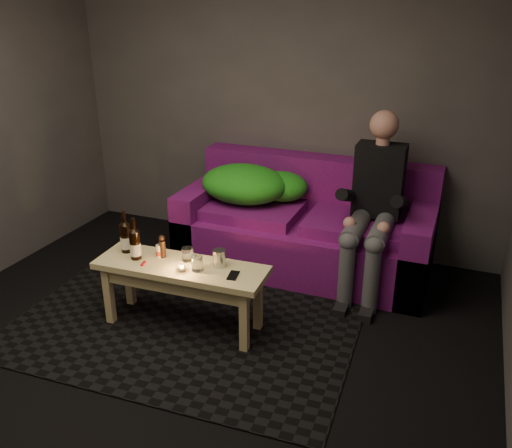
{
  "coord_description": "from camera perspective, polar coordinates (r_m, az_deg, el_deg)",
  "views": [
    {
      "loc": [
        1.58,
        -2.31,
        2.19
      ],
      "look_at": [
        0.13,
        1.32,
        0.54
      ],
      "focal_mm": 38.0,
      "sensor_mm": 36.0,
      "label": 1
    }
  ],
  "objects": [
    {
      "name": "beer_bottle_a",
      "position": [
        3.96,
        -13.57,
        -1.35
      ],
      "size": [
        0.08,
        0.08,
        0.31
      ],
      "color": "black",
      "rests_on": "coffee_table"
    },
    {
      "name": "salt_shaker",
      "position": [
        3.86,
        -10.16,
        -2.82
      ],
      "size": [
        0.05,
        0.05,
        0.09
      ],
      "primitive_type": "cylinder",
      "rotation": [
        0.0,
        0.0,
        0.23
      ],
      "color": "silver",
      "rests_on": "coffee_table"
    },
    {
      "name": "rug",
      "position": [
        4.03,
        -7.21,
        -10.12
      ],
      "size": [
        2.48,
        1.85,
        0.01
      ],
      "primitive_type": "cube",
      "rotation": [
        0.0,
        0.0,
        0.04
      ],
      "color": "black",
      "rests_on": "floor"
    },
    {
      "name": "tumbler_back",
      "position": [
        3.78,
        -7.21,
        -3.17
      ],
      "size": [
        0.1,
        0.1,
        0.09
      ],
      "primitive_type": "cylinder",
      "rotation": [
        0.0,
        0.0,
        -0.27
      ],
      "color": "white",
      "rests_on": "coffee_table"
    },
    {
      "name": "pepper_mill",
      "position": [
        3.85,
        -9.82,
        -2.59
      ],
      "size": [
        0.06,
        0.06,
        0.13
      ],
      "primitive_type": "cylinder",
      "rotation": [
        0.0,
        0.0,
        0.22
      ],
      "color": "black",
      "rests_on": "coffee_table"
    },
    {
      "name": "sofa",
      "position": [
        4.68,
        5.32,
        -0.63
      ],
      "size": [
        2.1,
        0.94,
        0.9
      ],
      "color": "#660D58",
      "rests_on": "floor"
    },
    {
      "name": "tealight",
      "position": [
        3.65,
        -7.8,
        -4.65
      ],
      "size": [
        0.05,
        0.05,
        0.04
      ],
      "color": "white",
      "rests_on": "coffee_table"
    },
    {
      "name": "steel_cup",
      "position": [
        3.67,
        -3.88,
        -3.62
      ],
      "size": [
        0.1,
        0.1,
        0.12
      ],
      "primitive_type": "cylinder",
      "rotation": [
        0.0,
        0.0,
        -0.18
      ],
      "color": "#B7BABE",
      "rests_on": "coffee_table"
    },
    {
      "name": "smartphone",
      "position": [
        3.57,
        -2.41,
        -5.43
      ],
      "size": [
        0.08,
        0.13,
        0.01
      ],
      "primitive_type": "cube",
      "rotation": [
        0.0,
        0.0,
        0.16
      ],
      "color": "black",
      "rests_on": "coffee_table"
    },
    {
      "name": "beer_bottle_b",
      "position": [
        3.84,
        -12.62,
        -2.05
      ],
      "size": [
        0.08,
        0.08,
        0.3
      ],
      "color": "black",
      "rests_on": "coffee_table"
    },
    {
      "name": "red_lighter",
      "position": [
        3.8,
        -11.78,
        -4.09
      ],
      "size": [
        0.03,
        0.07,
        0.01
      ],
      "primitive_type": "cube",
      "rotation": [
        0.0,
        0.0,
        0.19
      ],
      "color": "red",
      "rests_on": "coffee_table"
    },
    {
      "name": "tumbler_front",
      "position": [
        3.64,
        -6.18,
        -4.18
      ],
      "size": [
        0.09,
        0.09,
        0.1
      ],
      "primitive_type": "cylinder",
      "rotation": [
        0.0,
        0.0,
        -0.12
      ],
      "color": "white",
      "rests_on": "coffee_table"
    },
    {
      "name": "coffee_table",
      "position": [
        3.79,
        -7.87,
        -5.43
      ],
      "size": [
        1.22,
        0.43,
        0.49
      ],
      "rotation": [
        0.0,
        0.0,
        0.04
      ],
      "color": "#EAD389",
      "rests_on": "rug"
    },
    {
      "name": "room",
      "position": [
        3.24,
        -7.87,
        13.01
      ],
      "size": [
        4.5,
        4.5,
        4.5
      ],
      "color": "silver",
      "rests_on": "ground"
    },
    {
      "name": "person",
      "position": [
        4.27,
        12.3,
        2.28
      ],
      "size": [
        0.38,
        0.87,
        1.4
      ],
      "color": "black",
      "rests_on": "sofa"
    },
    {
      "name": "green_blanket",
      "position": [
        4.71,
        -0.52,
        4.19
      ],
      "size": [
        0.92,
        0.63,
        0.31
      ],
      "color": "#198A19",
      "rests_on": "sofa"
    },
    {
      "name": "floor",
      "position": [
        3.55,
        -10.22,
        -15.56
      ],
      "size": [
        4.5,
        4.5,
        0.0
      ],
      "primitive_type": "plane",
      "color": "black",
      "rests_on": "ground"
    }
  ]
}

